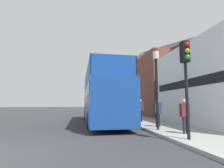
% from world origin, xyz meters
% --- Properties ---
extents(ground_plane, '(144.00, 144.00, 0.00)m').
position_xyz_m(ground_plane, '(0.00, 21.00, 0.00)').
color(ground_plane, '#333335').
extents(sidewalk, '(3.25, 108.00, 0.14)m').
position_xyz_m(sidewalk, '(7.59, 18.00, 0.07)').
color(sidewalk, '#999993').
rests_on(sidewalk, ground_plane).
extents(brick_terrace_rear, '(6.00, 20.85, 9.85)m').
position_xyz_m(brick_terrace_rear, '(12.21, 20.22, 4.92)').
color(brick_terrace_rear, brown).
rests_on(brick_terrace_rear, ground_plane).
extents(tour_bus, '(2.59, 11.27, 4.04)m').
position_xyz_m(tour_bus, '(4.07, 8.29, 1.83)').
color(tour_bus, '#19479E').
rests_on(tour_bus, ground_plane).
extents(parked_car_ahead_of_bus, '(1.81, 3.94, 1.33)m').
position_xyz_m(parked_car_ahead_of_bus, '(4.87, 16.75, 0.63)').
color(parked_car_ahead_of_bus, '#9E9EA3').
rests_on(parked_car_ahead_of_bus, ground_plane).
extents(pedestrian_nearest, '(0.41, 0.22, 1.56)m').
position_xyz_m(pedestrian_nearest, '(7.17, 1.71, 1.08)').
color(pedestrian_nearest, '#232328').
rests_on(pedestrian_nearest, sidewalk).
extents(pedestrian_second, '(0.42, 0.23, 1.62)m').
position_xyz_m(pedestrian_second, '(6.98, 4.22, 1.11)').
color(pedestrian_second, '#232328').
rests_on(pedestrian_second, sidewalk).
extents(pedestrian_third, '(0.45, 0.25, 1.70)m').
position_xyz_m(pedestrian_third, '(6.97, 7.31, 1.17)').
color(pedestrian_third, '#232328').
rests_on(pedestrian_third, sidewalk).
extents(traffic_signal, '(0.28, 0.42, 3.83)m').
position_xyz_m(traffic_signal, '(6.53, 0.48, 2.94)').
color(traffic_signal, black).
rests_on(traffic_signal, sidewalk).
extents(lamp_post_nearest, '(0.35, 0.35, 4.46)m').
position_xyz_m(lamp_post_nearest, '(6.47, 3.11, 3.23)').
color(lamp_post_nearest, black).
rests_on(lamp_post_nearest, sidewalk).
extents(lamp_post_second, '(0.35, 0.35, 4.81)m').
position_xyz_m(lamp_post_second, '(6.35, 10.96, 3.45)').
color(lamp_post_second, black).
rests_on(lamp_post_second, sidewalk).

